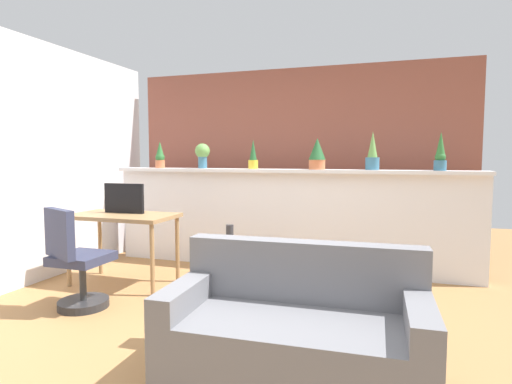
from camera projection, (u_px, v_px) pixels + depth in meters
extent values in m
plane|color=#9E7042|center=(220.00, 334.00, 3.22)|extent=(12.00, 12.00, 0.00)
cube|color=silver|center=(285.00, 221.00, 5.07)|extent=(4.40, 0.16, 1.17)
cube|color=silver|center=(284.00, 171.00, 4.98)|extent=(4.40, 0.28, 0.04)
cube|color=brown|center=(296.00, 164.00, 5.58)|extent=(4.40, 0.10, 2.50)
cube|color=silver|center=(10.00, 162.00, 4.25)|extent=(0.12, 4.40, 2.60)
cylinder|color=#C66B42|center=(160.00, 164.00, 5.49)|extent=(0.12, 0.12, 0.10)
sphere|color=#2D7033|center=(160.00, 157.00, 5.48)|extent=(0.12, 0.12, 0.12)
cone|color=#2D7033|center=(160.00, 148.00, 5.47)|extent=(0.10, 0.10, 0.19)
cylinder|color=#386B84|center=(203.00, 162.00, 5.30)|extent=(0.11, 0.11, 0.15)
sphere|color=#669E4C|center=(202.00, 151.00, 5.29)|extent=(0.19, 0.19, 0.19)
cylinder|color=gold|center=(253.00, 164.00, 5.09)|extent=(0.12, 0.12, 0.11)
cone|color=#235B2D|center=(253.00, 150.00, 5.08)|extent=(0.09, 0.09, 0.25)
cylinder|color=#C66B42|center=(317.00, 165.00, 4.84)|extent=(0.19, 0.19, 0.11)
cone|color=#235B2D|center=(317.00, 149.00, 4.82)|extent=(0.19, 0.19, 0.25)
cylinder|color=#386B84|center=(372.00, 164.00, 4.69)|extent=(0.15, 0.15, 0.14)
cone|color=#669E4C|center=(373.00, 144.00, 4.67)|extent=(0.11, 0.11, 0.29)
cylinder|color=#386B84|center=(440.00, 165.00, 4.42)|extent=(0.13, 0.13, 0.11)
sphere|color=#2D7033|center=(440.00, 157.00, 4.41)|extent=(0.11, 0.11, 0.11)
cone|color=#2D7033|center=(441.00, 143.00, 4.40)|extent=(0.09, 0.09, 0.25)
cylinder|color=#99754C|center=(68.00, 253.00, 4.38)|extent=(0.04, 0.04, 0.71)
cylinder|color=#99754C|center=(152.00, 260.00, 4.07)|extent=(0.04, 0.04, 0.71)
cylinder|color=#99754C|center=(100.00, 243.00, 4.86)|extent=(0.04, 0.04, 0.71)
cylinder|color=#99754C|center=(177.00, 249.00, 4.55)|extent=(0.04, 0.04, 0.71)
cube|color=#99754C|center=(123.00, 216.00, 4.43)|extent=(1.10, 0.60, 0.04)
cube|color=black|center=(124.00, 198.00, 4.51)|extent=(0.47, 0.04, 0.32)
cylinder|color=#262628|center=(84.00, 304.00, 3.79)|extent=(0.44, 0.44, 0.07)
cylinder|color=#333333|center=(83.00, 281.00, 3.77)|extent=(0.06, 0.06, 0.34)
cube|color=#2D334C|center=(82.00, 258.00, 3.75)|extent=(0.44, 0.44, 0.08)
cube|color=#2D334C|center=(59.00, 233.00, 3.59)|extent=(0.43, 0.24, 0.42)
cube|color=tan|center=(231.00, 266.00, 4.25)|extent=(0.40, 0.40, 0.50)
cube|color=black|center=(224.00, 271.00, 4.07)|extent=(0.28, 0.04, 0.28)
cylinder|color=#2D2D33|center=(230.00, 233.00, 4.22)|extent=(0.08, 0.08, 0.17)
cube|color=slate|center=(294.00, 350.00, 2.52)|extent=(1.58, 0.81, 0.40)
cube|color=slate|center=(303.00, 271.00, 2.78)|extent=(1.56, 0.21, 0.40)
cube|color=slate|center=(187.00, 293.00, 2.69)|extent=(0.18, 0.76, 0.16)
cube|color=slate|center=(420.00, 317.00, 2.30)|extent=(0.18, 0.76, 0.16)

